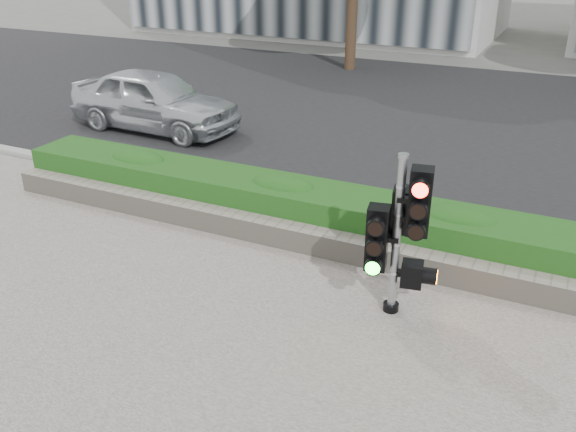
{
  "coord_description": "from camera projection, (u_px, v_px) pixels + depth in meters",
  "views": [
    {
      "loc": [
        2.68,
        -5.35,
        4.26
      ],
      "look_at": [
        -0.17,
        0.6,
        1.18
      ],
      "focal_mm": 38.0,
      "sensor_mm": 36.0,
      "label": 1
    }
  ],
  "objects": [
    {
      "name": "stone_wall",
      "position": [
        338.0,
        246.0,
        8.69
      ],
      "size": [
        12.0,
        0.32,
        0.34
      ],
      "primitive_type": "cube",
      "color": "gray",
      "rests_on": "sidewalk"
    },
    {
      "name": "car_silver",
      "position": [
        154.0,
        100.0,
        14.14
      ],
      "size": [
        4.2,
        1.85,
        1.41
      ],
      "primitive_type": "imported",
      "rotation": [
        0.0,
        0.0,
        1.52
      ],
      "color": "silver",
      "rests_on": "road"
    },
    {
      "name": "road",
      "position": [
        455.0,
        118.0,
        15.38
      ],
      "size": [
        60.0,
        13.0,
        0.02
      ],
      "primitive_type": "cube",
      "color": "black",
      "rests_on": "ground"
    },
    {
      "name": "ground",
      "position": [
        279.0,
        328.0,
        7.22
      ],
      "size": [
        120.0,
        120.0,
        0.0
      ],
      "primitive_type": "plane",
      "color": "#51514C",
      "rests_on": "ground"
    },
    {
      "name": "curb",
      "position": [
        366.0,
        221.0,
        9.77
      ],
      "size": [
        60.0,
        0.25,
        0.12
      ],
      "primitive_type": "cube",
      "color": "gray",
      "rests_on": "ground"
    },
    {
      "name": "hedge",
      "position": [
        354.0,
        218.0,
        9.15
      ],
      "size": [
        12.0,
        1.0,
        0.68
      ],
      "primitive_type": "cube",
      "color": "#317524",
      "rests_on": "sidewalk"
    },
    {
      "name": "traffic_signal",
      "position": [
        400.0,
        228.0,
        7.06
      ],
      "size": [
        0.73,
        0.59,
        2.03
      ],
      "rotation": [
        0.0,
        0.0,
        0.18
      ],
      "color": "black",
      "rests_on": "sidewalk"
    }
  ]
}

